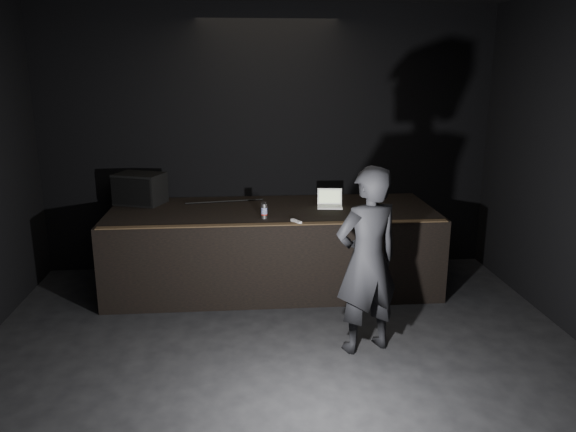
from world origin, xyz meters
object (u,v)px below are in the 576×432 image
at_px(stage_monitor, 139,189).
at_px(person, 367,261).
at_px(beer_can, 264,211).
at_px(stage_riser, 272,248).
at_px(laptop, 330,202).

bearing_deg(stage_monitor, person, -20.36).
relative_size(stage_monitor, beer_can, 4.02).
bearing_deg(beer_can, stage_riser, 75.10).
relative_size(stage_riser, laptop, 11.74).
height_order(laptop, beer_can, laptop).
xyz_separation_m(laptop, beer_can, (-0.85, -0.52, 0.03)).
bearing_deg(stage_riser, laptop, 6.63).
relative_size(beer_can, person, 0.09).
relative_size(stage_riser, person, 2.18).
xyz_separation_m(laptop, person, (0.08, -1.83, -0.14)).
bearing_deg(beer_can, laptop, 31.30).
xyz_separation_m(beer_can, person, (0.92, -1.32, -0.17)).
xyz_separation_m(stage_riser, beer_can, (-0.11, -0.43, 0.59)).
bearing_deg(person, beer_can, -73.86).
bearing_deg(stage_monitor, laptop, 12.68).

